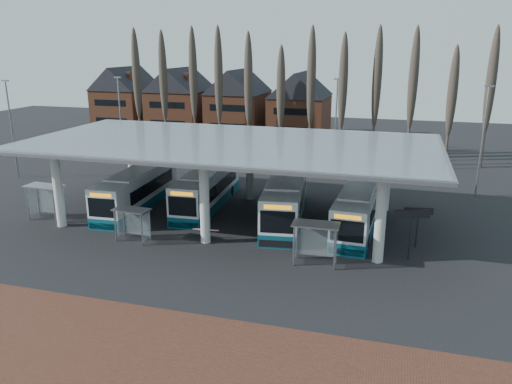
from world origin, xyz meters
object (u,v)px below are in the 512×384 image
(shelter_0, at_px, (46,194))
(bus_3, at_px, (358,208))
(bus_0, at_px, (138,190))
(shelter_2, at_px, (316,234))
(shelter_1, at_px, (133,217))
(bus_2, at_px, (286,199))
(bus_1, at_px, (208,188))

(shelter_0, bearing_deg, bus_3, 13.48)
(bus_0, height_order, shelter_2, bus_0)
(shelter_1, bearing_deg, bus_2, 43.91)
(bus_1, xyz_separation_m, bus_2, (7.30, -1.36, 0.11))
(bus_1, xyz_separation_m, shelter_2, (11.06, -9.32, 0.43))
(bus_2, xyz_separation_m, shelter_2, (3.76, -7.96, 0.33))
(shelter_2, bearing_deg, shelter_0, 171.85)
(bus_1, bearing_deg, bus_2, -13.83)
(bus_1, xyz_separation_m, shelter_1, (-2.14, -9.01, 0.18))
(bus_3, xyz_separation_m, shelter_2, (-2.04, -7.48, 0.46))
(bus_0, xyz_separation_m, shelter_1, (3.54, -7.02, 0.19))
(bus_0, height_order, bus_2, bus_2)
(bus_0, bearing_deg, bus_3, -2.74)
(bus_3, distance_m, shelter_2, 7.77)
(shelter_1, bearing_deg, bus_3, 30.09)
(bus_2, bearing_deg, shelter_2, -72.39)
(bus_0, bearing_deg, shelter_0, -142.29)
(bus_2, relative_size, shelter_2, 4.34)
(bus_3, height_order, shelter_0, bus_3)
(bus_3, height_order, shelter_2, bus_3)
(bus_1, relative_size, bus_2, 0.93)
(shelter_1, distance_m, shelter_2, 13.21)
(bus_3, relative_size, shelter_2, 3.95)
(shelter_0, bearing_deg, shelter_1, -12.00)
(bus_1, relative_size, shelter_2, 4.03)
(shelter_1, relative_size, shelter_2, 0.89)
(bus_3, relative_size, shelter_0, 3.84)
(shelter_2, bearing_deg, bus_3, 73.18)
(bus_1, bearing_deg, shelter_1, -106.65)
(bus_3, bearing_deg, bus_0, -177.20)
(shelter_0, height_order, shelter_1, shelter_0)
(bus_1, distance_m, bus_2, 7.42)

